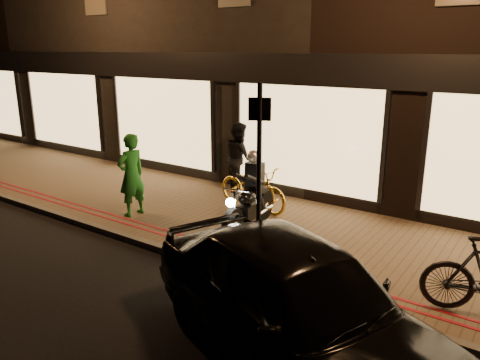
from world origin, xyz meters
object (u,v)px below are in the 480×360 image
at_px(parked_car, 297,302).
at_px(person_green, 131,175).
at_px(motorcycle, 250,200).
at_px(sign_post, 259,168).
at_px(bicycle_gold, 253,187).

bearing_deg(parked_car, person_green, 89.17).
xyz_separation_m(motorcycle, person_green, (-2.53, -0.76, 0.28)).
bearing_deg(sign_post, person_green, 171.42).
xyz_separation_m(bicycle_gold, person_green, (-1.90, -1.80, 0.39)).
bearing_deg(bicycle_gold, person_green, 142.39).
height_order(bicycle_gold, parked_car, parked_car).
relative_size(sign_post, person_green, 1.68).
relative_size(motorcycle, person_green, 1.09).
distance_m(sign_post, person_green, 3.68).
relative_size(person_green, parked_car, 0.39).
bearing_deg(parked_car, motorcycle, 63.80).
bearing_deg(person_green, parked_car, 72.26).
bearing_deg(person_green, bicycle_gold, 138.93).
bearing_deg(sign_post, parked_car, -46.15).
height_order(bicycle_gold, person_green, person_green).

